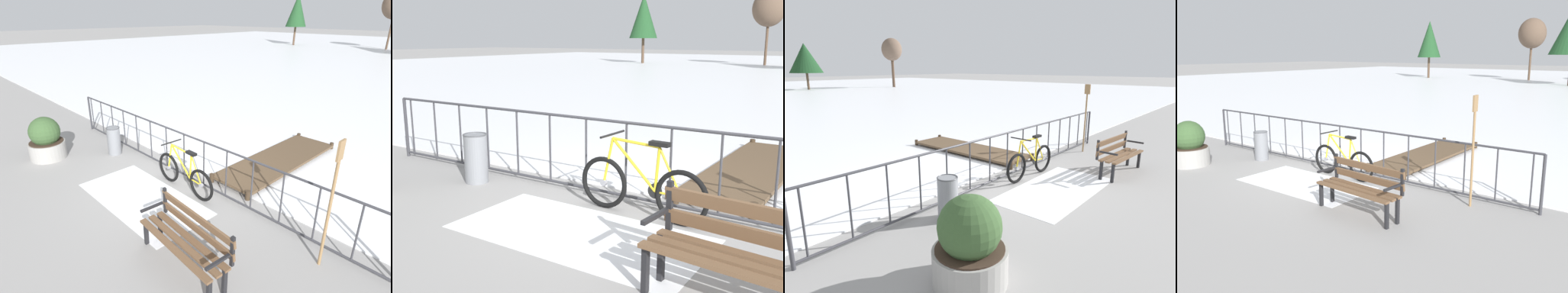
# 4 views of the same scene
# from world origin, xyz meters

# --- Properties ---
(ground_plane) EXTENTS (160.00, 160.00, 0.00)m
(ground_plane) POSITION_xyz_m (0.00, 0.00, 0.00)
(ground_plane) COLOR gray
(snow_patch) EXTENTS (2.81, 1.40, 0.01)m
(snow_patch) POSITION_xyz_m (0.09, -1.20, 0.00)
(snow_patch) COLOR white
(snow_patch) RESTS_ON ground
(railing_fence) EXTENTS (9.06, 0.06, 1.07)m
(railing_fence) POSITION_xyz_m (0.00, 0.00, 0.56)
(railing_fence) COLOR #38383D
(railing_fence) RESTS_ON ground
(bicycle_near_railing) EXTENTS (1.71, 0.52, 0.97)m
(bicycle_near_railing) POSITION_xyz_m (0.41, -0.36, 0.37)
(bicycle_near_railing) COLOR black
(bicycle_near_railing) RESTS_ON ground
(park_bench) EXTENTS (1.63, 0.61, 0.89)m
(park_bench) POSITION_xyz_m (2.03, -1.75, 0.51)
(park_bench) COLOR brown
(park_bench) RESTS_ON ground
(planter_with_shrub) EXTENTS (0.89, 0.89, 1.08)m
(planter_with_shrub) POSITION_xyz_m (-3.22, -1.82, 0.49)
(planter_with_shrub) COLOR #9E9B96
(planter_with_shrub) RESTS_ON ground
(trash_bin) EXTENTS (0.35, 0.35, 0.73)m
(trash_bin) POSITION_xyz_m (-2.27, -0.45, 0.37)
(trash_bin) COLOR gray
(trash_bin) RESTS_ON ground
(oar_upright) EXTENTS (0.04, 0.16, 1.98)m
(oar_upright) POSITION_xyz_m (3.38, -0.33, 1.14)
(oar_upright) COLOR #937047
(oar_upright) RESTS_ON ground
(wooden_dock) EXTENTS (1.10, 3.78, 0.20)m
(wooden_dock) POSITION_xyz_m (1.07, 2.14, 0.12)
(wooden_dock) COLOR brown
(wooden_dock) RESTS_ON ground
(tree_east_mid) EXTENTS (2.35, 2.35, 5.71)m
(tree_east_mid) POSITION_xyz_m (-16.03, 31.79, 3.89)
(tree_east_mid) COLOR brown
(tree_east_mid) RESTS_ON ground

